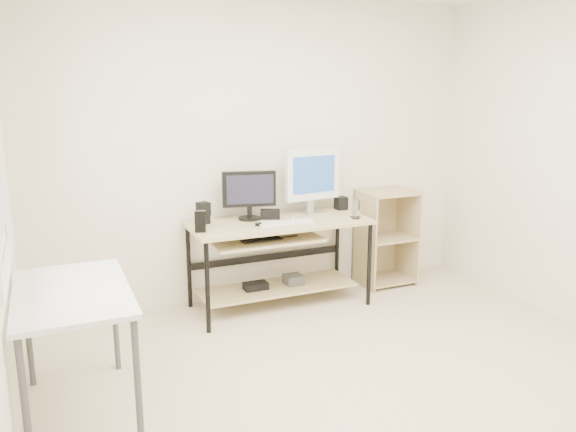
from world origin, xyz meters
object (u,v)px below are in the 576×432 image
(white_imac, at_px, (313,176))
(audio_controller, at_px, (200,221))
(shelf_unit, at_px, (384,236))
(black_monitor, at_px, (249,192))
(desk, at_px, (276,245))
(side_table, at_px, (73,303))

(white_imac, height_order, audio_controller, white_imac)
(shelf_unit, distance_m, white_imac, 0.99)
(shelf_unit, height_order, white_imac, white_imac)
(black_monitor, bearing_deg, desk, -25.94)
(audio_controller, bearing_deg, black_monitor, 44.98)
(white_imac, relative_size, audio_controller, 3.43)
(shelf_unit, relative_size, white_imac, 1.57)
(shelf_unit, relative_size, black_monitor, 2.02)
(side_table, distance_m, black_monitor, 1.93)
(desk, bearing_deg, white_imac, 20.30)
(shelf_unit, xyz_separation_m, audio_controller, (-1.85, -0.27, 0.38))
(desk, xyz_separation_m, black_monitor, (-0.18, 0.14, 0.45))
(side_table, bearing_deg, audio_controller, 44.21)
(side_table, relative_size, white_imac, 1.74)
(audio_controller, bearing_deg, side_table, -117.75)
(black_monitor, xyz_separation_m, audio_controller, (-0.49, -0.25, -0.15))
(black_monitor, bearing_deg, side_table, -128.45)
(black_monitor, relative_size, audio_controller, 2.67)
(shelf_unit, distance_m, audio_controller, 1.91)
(black_monitor, height_order, audio_controller, black_monitor)
(black_monitor, height_order, white_imac, white_imac)
(desk, xyz_separation_m, side_table, (-1.65, -1.06, 0.13))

